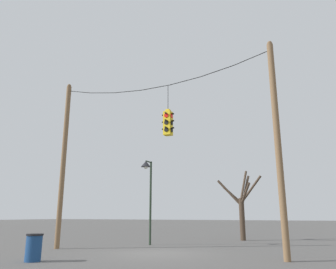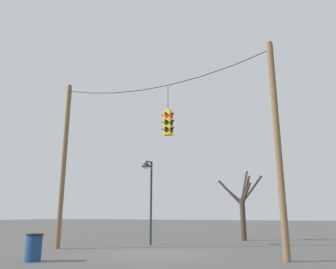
{
  "view_description": "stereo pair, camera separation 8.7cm",
  "coord_description": "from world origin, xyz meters",
  "px_view_note": "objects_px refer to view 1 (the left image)",
  "views": [
    {
      "loc": [
        6.75,
        -13.07,
        1.58
      ],
      "look_at": [
        0.67,
        -0.26,
        5.09
      ],
      "focal_mm": 35.0,
      "sensor_mm": 36.0,
      "label": 1
    },
    {
      "loc": [
        6.83,
        -13.03,
        1.58
      ],
      "look_at": [
        0.67,
        -0.26,
        5.09
      ],
      "focal_mm": 35.0,
      "sensor_mm": 36.0,
      "label": 2
    }
  ],
  "objects_px": {
    "utility_pole_left": "(63,162)",
    "street_lamp": "(148,178)",
    "traffic_light_near_right_pole": "(168,123)",
    "bare_tree": "(242,205)",
    "trash_bin": "(34,247)",
    "utility_pole_right": "(278,143)"
  },
  "relations": [
    {
      "from": "traffic_light_near_right_pole",
      "to": "trash_bin",
      "type": "bearing_deg",
      "value": -132.0
    },
    {
      "from": "utility_pole_left",
      "to": "street_lamp",
      "type": "xyz_separation_m",
      "value": [
        3.11,
        3.38,
        -0.63
      ]
    },
    {
      "from": "utility_pole_left",
      "to": "street_lamp",
      "type": "distance_m",
      "value": 4.64
    },
    {
      "from": "utility_pole_left",
      "to": "utility_pole_right",
      "type": "distance_m",
      "value": 10.63
    },
    {
      "from": "street_lamp",
      "to": "bare_tree",
      "type": "xyz_separation_m",
      "value": [
        3.87,
        6.0,
        -1.39
      ]
    },
    {
      "from": "utility_pole_left",
      "to": "traffic_light_near_right_pole",
      "type": "relative_size",
      "value": 3.59
    },
    {
      "from": "traffic_light_near_right_pole",
      "to": "street_lamp",
      "type": "height_order",
      "value": "traffic_light_near_right_pole"
    },
    {
      "from": "bare_tree",
      "to": "street_lamp",
      "type": "bearing_deg",
      "value": -122.78
    },
    {
      "from": "street_lamp",
      "to": "utility_pole_left",
      "type": "bearing_deg",
      "value": -132.58
    },
    {
      "from": "utility_pole_left",
      "to": "street_lamp",
      "type": "height_order",
      "value": "utility_pole_left"
    },
    {
      "from": "utility_pole_right",
      "to": "bare_tree",
      "type": "bearing_deg",
      "value": 111.28
    },
    {
      "from": "utility_pole_right",
      "to": "trash_bin",
      "type": "xyz_separation_m",
      "value": [
        -8.09,
        -3.83,
        -3.8
      ]
    },
    {
      "from": "traffic_light_near_right_pole",
      "to": "trash_bin",
      "type": "xyz_separation_m",
      "value": [
        -3.45,
        -3.83,
        -5.15
      ]
    },
    {
      "from": "bare_tree",
      "to": "trash_bin",
      "type": "relative_size",
      "value": 4.97
    },
    {
      "from": "utility_pole_right",
      "to": "traffic_light_near_right_pole",
      "type": "height_order",
      "value": "utility_pole_right"
    },
    {
      "from": "utility_pole_right",
      "to": "trash_bin",
      "type": "bearing_deg",
      "value": -154.66
    },
    {
      "from": "utility_pole_left",
      "to": "trash_bin",
      "type": "bearing_deg",
      "value": -56.44
    },
    {
      "from": "trash_bin",
      "to": "utility_pole_left",
      "type": "bearing_deg",
      "value": 123.56
    },
    {
      "from": "traffic_light_near_right_pole",
      "to": "trash_bin",
      "type": "height_order",
      "value": "traffic_light_near_right_pole"
    },
    {
      "from": "utility_pole_left",
      "to": "bare_tree",
      "type": "distance_m",
      "value": 11.87
    },
    {
      "from": "traffic_light_near_right_pole",
      "to": "bare_tree",
      "type": "xyz_separation_m",
      "value": [
        0.99,
        9.39,
        -3.38
      ]
    },
    {
      "from": "traffic_light_near_right_pole",
      "to": "bare_tree",
      "type": "relative_size",
      "value": 0.51
    }
  ]
}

